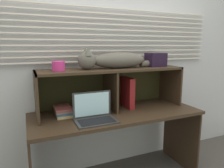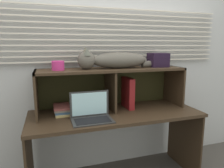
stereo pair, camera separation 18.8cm
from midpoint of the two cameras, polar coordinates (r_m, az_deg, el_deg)
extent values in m
cube|color=#BAB9BA|center=(2.21, -4.91, 8.07)|extent=(4.40, 0.04, 2.50)
cube|color=beige|center=(2.17, -4.47, 6.41)|extent=(2.64, 0.02, 0.01)
cube|color=beige|center=(2.16, -4.49, 7.81)|extent=(2.64, 0.02, 0.01)
cube|color=beige|center=(2.16, -4.51, 9.21)|extent=(2.64, 0.02, 0.01)
cube|color=beige|center=(2.16, -4.53, 10.62)|extent=(2.64, 0.02, 0.01)
cube|color=beige|center=(2.16, -4.55, 12.02)|extent=(2.64, 0.02, 0.01)
cube|color=beige|center=(2.16, -4.57, 13.42)|extent=(2.64, 0.02, 0.01)
cube|color=beige|center=(2.17, -4.59, 14.82)|extent=(2.64, 0.02, 0.01)
cube|color=beige|center=(2.17, -4.61, 16.22)|extent=(2.64, 0.02, 0.01)
cube|color=beige|center=(2.18, -4.63, 17.60)|extent=(2.64, 0.02, 0.01)
cube|color=beige|center=(2.19, -4.66, 18.98)|extent=(2.64, 0.02, 0.01)
cube|color=beige|center=(2.19, -4.68, 20.35)|extent=(2.64, 0.02, 0.01)
cube|color=#362618|center=(1.98, -1.44, -8.25)|extent=(1.60, 0.62, 0.03)
cube|color=#362618|center=(2.01, -24.36, -20.19)|extent=(0.02, 0.56, 0.69)
cube|color=#362618|center=(2.50, 16.26, -13.47)|extent=(0.02, 0.56, 0.69)
cube|color=#362618|center=(2.00, -2.71, 4.02)|extent=(1.43, 0.38, 0.02)
cube|color=#362618|center=(1.91, -22.96, -3.01)|extent=(0.02, 0.38, 0.41)
cube|color=#362618|center=(2.36, 13.57, 0.00)|extent=(0.02, 0.38, 0.41)
cube|color=#362618|center=(2.02, -3.12, -1.76)|extent=(0.02, 0.36, 0.39)
cube|color=#302D15|center=(2.20, -4.34, -0.50)|extent=(1.43, 0.01, 0.41)
ellipsoid|color=#585249|center=(2.02, -0.62, 6.62)|extent=(0.56, 0.19, 0.15)
sphere|color=#585249|center=(1.92, -9.79, 6.40)|extent=(0.16, 0.16, 0.16)
cone|color=#55564B|center=(1.87, -9.58, 8.84)|extent=(0.07, 0.07, 0.07)
cone|color=brown|center=(1.95, -10.15, 8.88)|extent=(0.07, 0.07, 0.07)
cylinder|color=#585249|center=(2.19, 8.39, 5.64)|extent=(0.26, 0.07, 0.07)
cube|color=#2F2F2F|center=(1.75, -7.52, -10.23)|extent=(0.34, 0.22, 0.01)
cube|color=#2F2F2F|center=(1.81, -8.53, -5.61)|extent=(0.34, 0.01, 0.23)
cube|color=#B2E0EA|center=(1.81, -8.50, -5.64)|extent=(0.31, 0.00, 0.20)
cube|color=black|center=(1.74, -7.43, -10.15)|extent=(0.29, 0.15, 0.00)
cube|color=maroon|center=(2.10, 1.68, -2.37)|extent=(0.06, 0.23, 0.31)
cube|color=tan|center=(1.96, -15.92, -8.08)|extent=(0.15, 0.22, 0.02)
cube|color=#395475|center=(1.97, -16.06, -7.42)|extent=(0.15, 0.22, 0.02)
cube|color=gray|center=(1.96, -16.25, -6.84)|extent=(0.15, 0.22, 0.02)
cube|color=brown|center=(1.94, -16.32, -6.40)|extent=(0.15, 0.22, 0.02)
cylinder|color=#CE307D|center=(1.88, -17.41, 4.75)|extent=(0.11, 0.11, 0.08)
cube|color=black|center=(2.21, 9.62, 6.64)|extent=(0.19, 0.16, 0.14)
camera|label=1|loc=(0.09, -92.67, -0.49)|focal=32.98mm
camera|label=2|loc=(0.09, 87.33, 0.49)|focal=32.98mm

